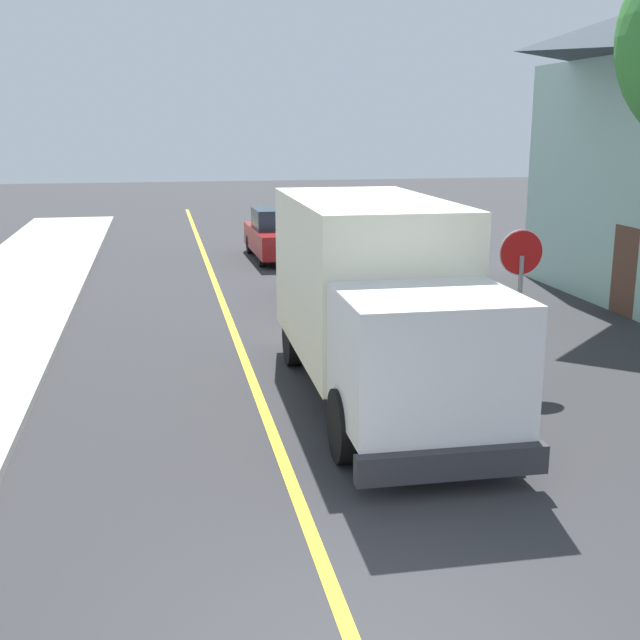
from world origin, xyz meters
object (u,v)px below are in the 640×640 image
stop_sign (520,275)px  parked_car_mid (279,235)px  parked_car_near (326,273)px  box_truck (375,291)px

stop_sign → parked_car_mid: bearing=99.0°
parked_car_near → stop_sign: (2.05, -6.65, 1.06)m
box_truck → parked_car_near: (0.66, 7.07, -0.97)m
box_truck → parked_car_mid: (0.53, 14.23, -0.97)m
parked_car_near → parked_car_mid: (-0.13, 7.16, 0.00)m
parked_car_near → stop_sign: size_ratio=1.68×
parked_car_near → parked_car_mid: bearing=91.1°
box_truck → stop_sign: bearing=8.8°
box_truck → parked_car_near: size_ratio=1.62×
parked_car_near → box_truck: bearing=-95.4°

